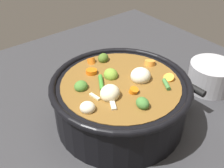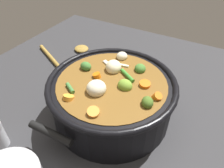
# 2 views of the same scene
# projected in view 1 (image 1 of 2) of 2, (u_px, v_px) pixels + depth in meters

# --- Properties ---
(ground_plane) EXTENTS (1.10, 1.10, 0.00)m
(ground_plane) POSITION_uv_depth(u_px,v_px,m) (120.00, 120.00, 0.72)
(ground_plane) COLOR #2D2D30
(cooking_pot) EXTENTS (0.33, 0.33, 0.14)m
(cooking_pot) POSITION_uv_depth(u_px,v_px,m) (120.00, 100.00, 0.68)
(cooking_pot) COLOR black
(cooking_pot) RESTS_ON ground_plane
(small_saucepan) EXTENTS (0.19, 0.13, 0.08)m
(small_saucepan) POSITION_uv_depth(u_px,v_px,m) (210.00, 76.00, 0.81)
(small_saucepan) COLOR #ADADB2
(small_saucepan) RESTS_ON ground_plane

